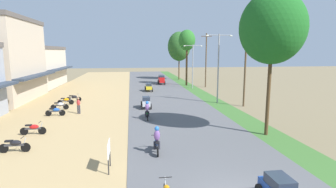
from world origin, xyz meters
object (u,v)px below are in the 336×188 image
(utility_pole_near, at_px, (206,59))
(car_van_red, at_px, (161,79))
(pedestrian_on_shoulder, at_px, (79,105))
(streetlamp_mid, at_px, (193,63))
(motorbike_ahead_third, at_px, (157,140))
(parked_motorbike_third, at_px, (56,111))
(motorbike_ahead_fourth, at_px, (147,111))
(streetlamp_near, at_px, (218,64))
(parked_motorbike_fifth, at_px, (66,100))
(street_signboard, at_px, (109,151))
(parked_motorbike_second, at_px, (33,128))
(median_tree_nearest, at_px, (272,28))
(parked_motorbike_sixth, at_px, (74,98))
(median_tree_third, at_px, (179,46))
(parked_motorbike_nearest, at_px, (15,145))
(car_hatchback_silver, at_px, (146,102))
(car_sedan_yellow, at_px, (149,87))
(median_tree_second, at_px, (187,41))
(utility_pole_far, at_px, (245,61))
(parked_motorbike_fourth, at_px, (60,105))

(utility_pole_near, xyz_separation_m, car_van_red, (-7.05, 4.57, -3.68))
(pedestrian_on_shoulder, height_order, streetlamp_mid, streetlamp_mid)
(motorbike_ahead_third, bearing_deg, parked_motorbike_third, 129.10)
(utility_pole_near, relative_size, motorbike_ahead_fourth, 5.02)
(streetlamp_near, xyz_separation_m, car_van_red, (-4.47, 18.49, -3.61))
(parked_motorbike_fifth, bearing_deg, streetlamp_near, -4.40)
(street_signboard, xyz_separation_m, streetlamp_near, (11.19, 16.41, 3.53))
(parked_motorbike_second, relative_size, motorbike_ahead_third, 1.00)
(utility_pole_near, bearing_deg, median_tree_nearest, -96.50)
(parked_motorbike_sixth, bearing_deg, median_tree_third, 53.21)
(parked_motorbike_nearest, relative_size, car_van_red, 0.75)
(car_hatchback_silver, relative_size, motorbike_ahead_fourth, 1.11)
(pedestrian_on_shoulder, bearing_deg, street_signboard, -73.27)
(pedestrian_on_shoulder, bearing_deg, streetlamp_mid, 46.95)
(parked_motorbike_third, height_order, car_van_red, car_van_red)
(street_signboard, height_order, car_van_red, car_van_red)
(car_hatchback_silver, bearing_deg, motorbike_ahead_third, -90.48)
(parked_motorbike_nearest, height_order, car_sedan_yellow, car_sedan_yellow)
(parked_motorbike_sixth, xyz_separation_m, utility_pole_near, (19.46, 10.79, 4.15))
(median_tree_nearest, bearing_deg, parked_motorbike_sixth, 137.28)
(parked_motorbike_second, bearing_deg, parked_motorbike_fifth, 91.59)
(parked_motorbike_fifth, distance_m, utility_pole_near, 23.97)
(median_tree_second, height_order, utility_pole_far, median_tree_second)
(median_tree_third, relative_size, utility_pole_far, 1.05)
(parked_motorbike_second, distance_m, motorbike_ahead_fourth, 9.01)
(parked_motorbike_fifth, relative_size, utility_pole_near, 0.20)
(median_tree_second, height_order, car_van_red, median_tree_second)
(parked_motorbike_fourth, height_order, utility_pole_far, utility_pole_far)
(street_signboard, relative_size, median_tree_nearest, 0.15)
(median_tree_second, bearing_deg, motorbike_ahead_third, -105.16)
(parked_motorbike_fourth, relative_size, median_tree_second, 0.19)
(parked_motorbike_sixth, distance_m, car_van_red, 19.75)
(parked_motorbike_nearest, distance_m, median_tree_nearest, 18.04)
(pedestrian_on_shoulder, height_order, streetlamp_near, streetlamp_near)
(parked_motorbike_third, distance_m, car_hatchback_silver, 8.87)
(parked_motorbike_second, distance_m, car_hatchback_silver, 11.69)
(parked_motorbike_sixth, xyz_separation_m, median_tree_third, (17.06, 22.82, 6.53))
(street_signboard, bearing_deg, pedestrian_on_shoulder, 106.73)
(parked_motorbike_second, height_order, parked_motorbike_third, same)
(utility_pole_near, relative_size, car_van_red, 3.75)
(streetlamp_mid, distance_m, car_sedan_yellow, 8.50)
(parked_motorbike_fifth, distance_m, median_tree_third, 30.94)
(parked_motorbike_nearest, height_order, utility_pole_far, utility_pole_far)
(motorbike_ahead_third, bearing_deg, parked_motorbike_fourth, 123.68)
(parked_motorbike_nearest, xyz_separation_m, pedestrian_on_shoulder, (1.87, 9.72, 0.41))
(car_van_red, bearing_deg, parked_motorbike_second, -114.06)
(parked_motorbike_fifth, bearing_deg, parked_motorbike_fourth, -89.39)
(parked_motorbike_nearest, distance_m, median_tree_second, 34.77)
(parked_motorbike_third, xyz_separation_m, parked_motorbike_sixth, (0.19, 7.20, 0.00))
(car_van_red, bearing_deg, motorbike_ahead_fourth, -99.49)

